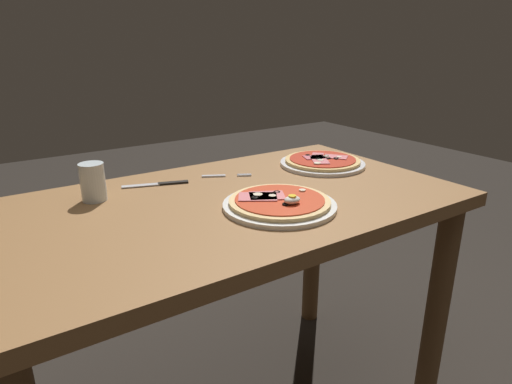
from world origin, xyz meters
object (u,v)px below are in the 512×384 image
Objects in this scene: dining_table at (230,242)px; knife at (160,184)px; pizza_across_left at (322,162)px; water_glass_near at (93,185)px; pizza_foreground at (279,203)px; fork at (223,176)px.

knife is (-0.11, 0.22, 0.13)m from dining_table.
water_glass_near is (-0.75, 0.08, 0.03)m from pizza_across_left.
water_glass_near is 0.20m from knife.
pizza_foreground is at bearing -40.11° from water_glass_near.
pizza_across_left is 2.81× the size of water_glass_near.
fork is (0.40, -0.00, -0.04)m from water_glass_near.
dining_table is at bearing -165.63° from pizza_across_left.
water_glass_near is at bearing 139.89° from pizza_foreground.
pizza_foreground reaches higher than pizza_across_left.
fork is at bearing -8.68° from knife.
knife is (-0.20, 0.03, 0.00)m from fork.
pizza_foreground is at bearing -146.40° from pizza_across_left.
pizza_across_left is 0.56m from knife.
water_glass_near reaches higher than pizza_across_left.
fork is 0.77× the size of knife.
pizza_across_left is at bearing 33.60° from pizza_foreground.
water_glass_near is at bearing -172.11° from knife.
fork is (0.01, 0.32, -0.01)m from pizza_foreground.
fork is (0.09, 0.19, 0.13)m from dining_table.
pizza_foreground is at bearing -62.18° from knife.
water_glass_near is 0.40m from fork.
pizza_foreground is 0.44m from pizza_across_left.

